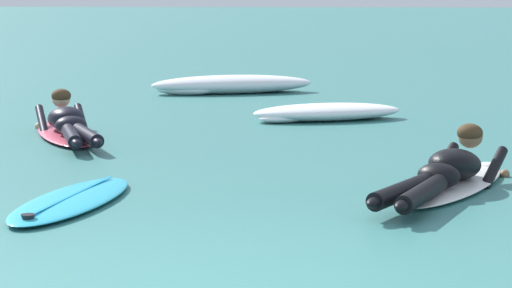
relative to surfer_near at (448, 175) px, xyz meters
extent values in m
plane|color=#387A75|center=(-1.59, 6.82, -0.14)|extent=(120.00, 120.00, 0.00)
ellipsoid|color=white|center=(0.05, 0.11, -0.11)|extent=(1.33, 2.11, 0.07)
ellipsoid|color=white|center=(0.45, 1.01, -0.10)|extent=(0.26, 0.26, 0.06)
ellipsoid|color=black|center=(0.07, 0.15, 0.06)|extent=(0.65, 0.79, 0.35)
ellipsoid|color=black|center=(-0.09, -0.21, 0.03)|extent=(0.42, 0.39, 0.20)
cylinder|color=black|center=(-0.41, -0.73, 0.00)|extent=(0.54, 0.87, 0.14)
ellipsoid|color=black|center=(-0.62, -1.14, 0.00)|extent=(0.18, 0.24, 0.08)
cylinder|color=black|center=(-0.27, -0.80, 0.00)|extent=(0.45, 0.90, 0.14)
ellipsoid|color=black|center=(-0.43, -1.23, 0.00)|extent=(0.18, 0.24, 0.08)
cylinder|color=black|center=(0.02, 0.59, -0.02)|extent=(0.31, 0.56, 0.33)
sphere|color=#8C6647|center=(0.17, 0.93, -0.12)|extent=(0.09, 0.09, 0.09)
cylinder|color=black|center=(0.41, 0.39, -0.02)|extent=(0.31, 0.56, 0.33)
sphere|color=#8C6647|center=(0.56, 0.72, -0.12)|extent=(0.09, 0.09, 0.09)
sphere|color=#8C6647|center=(0.23, 0.52, 0.24)|extent=(0.21, 0.21, 0.21)
ellipsoid|color=#47331E|center=(0.22, 0.50, 0.27)|extent=(0.28, 0.27, 0.16)
ellipsoid|color=#E54C66|center=(-3.86, 2.77, -0.11)|extent=(1.33, 2.12, 0.07)
ellipsoid|color=#E54C66|center=(-4.24, 3.67, -0.10)|extent=(0.27, 0.27, 0.06)
ellipsoid|color=black|center=(-3.88, 2.81, 0.06)|extent=(0.61, 0.74, 0.34)
ellipsoid|color=black|center=(-3.74, 2.47, 0.03)|extent=(0.42, 0.39, 0.20)
cylinder|color=black|center=(-3.58, 1.89, 0.00)|extent=(0.43, 0.90, 0.14)
ellipsoid|color=black|center=(-3.43, 1.46, 0.00)|extent=(0.18, 0.24, 0.08)
cylinder|color=black|center=(-3.43, 1.95, 0.00)|extent=(0.52, 0.87, 0.14)
ellipsoid|color=black|center=(-3.24, 1.54, 0.00)|extent=(0.18, 0.24, 0.08)
cylinder|color=black|center=(-4.22, 3.05, -0.02)|extent=(0.32, 0.60, 0.35)
sphere|color=tan|center=(-4.37, 3.42, -0.12)|extent=(0.09, 0.09, 0.09)
cylinder|color=black|center=(-3.80, 3.20, -0.02)|extent=(0.32, 0.60, 0.35)
sphere|color=tan|center=(-3.95, 3.55, -0.12)|extent=(0.09, 0.09, 0.09)
sphere|color=tan|center=(-4.02, 3.16, 0.24)|extent=(0.21, 0.21, 0.21)
ellipsoid|color=#47331E|center=(-4.02, 3.14, 0.27)|extent=(0.28, 0.27, 0.16)
ellipsoid|color=#2DB2D1|center=(-2.90, -0.74, -0.11)|extent=(0.86, 1.92, 0.07)
cube|color=#1E9EDB|center=(-2.90, -0.74, -0.07)|extent=(0.27, 1.56, 0.01)
cone|color=black|center=(-3.01, -1.48, -0.14)|extent=(0.11, 0.11, 0.16)
ellipsoid|color=white|center=(-1.04, 4.43, -0.04)|extent=(1.99, 1.24, 0.21)
ellipsoid|color=white|center=(-0.63, 4.67, -0.07)|extent=(0.75, 0.62, 0.15)
ellipsoid|color=white|center=(-1.55, 4.18, -0.08)|extent=(0.75, 0.60, 0.11)
ellipsoid|color=white|center=(-2.54, 7.52, 0.00)|extent=(2.58, 1.37, 0.28)
ellipsoid|color=white|center=(-1.98, 7.80, -0.04)|extent=(0.91, 0.83, 0.20)
ellipsoid|color=white|center=(-3.24, 7.24, -0.06)|extent=(0.91, 0.39, 0.15)
camera|label=1|loc=(-0.85, -8.46, 1.52)|focal=74.16mm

